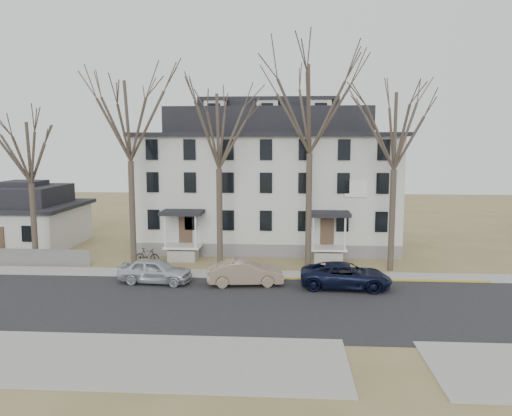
# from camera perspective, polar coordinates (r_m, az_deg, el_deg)

# --- Properties ---
(ground) EXTENTS (120.00, 120.00, 0.00)m
(ground) POSITION_cam_1_polar(r_m,az_deg,el_deg) (24.83, 4.49, -12.61)
(ground) COLOR olive
(ground) RESTS_ON ground
(main_road) EXTENTS (120.00, 10.00, 0.04)m
(main_road) POSITION_cam_1_polar(r_m,az_deg,el_deg) (26.71, 4.43, -11.14)
(main_road) COLOR #27272A
(main_road) RESTS_ON ground
(far_sidewalk) EXTENTS (120.00, 2.00, 0.08)m
(far_sidewalk) POSITION_cam_1_polar(r_m,az_deg,el_deg) (32.46, 4.29, -7.74)
(far_sidewalk) COLOR #A09F97
(far_sidewalk) RESTS_ON ground
(near_sidewalk_left) EXTENTS (20.00, 5.00, 0.08)m
(near_sidewalk_left) POSITION_cam_1_polar(r_m,az_deg,el_deg) (21.58, -18.00, -16.17)
(near_sidewalk_left) COLOR #A09F97
(near_sidewalk_left) RESTS_ON ground
(yellow_curb) EXTENTS (14.00, 0.25, 0.06)m
(yellow_curb) POSITION_cam_1_polar(r_m,az_deg,el_deg) (32.05, 13.38, -8.13)
(yellow_curb) COLOR gold
(yellow_curb) RESTS_ON ground
(boarding_house) EXTENTS (20.80, 12.36, 12.05)m
(boarding_house) POSITION_cam_1_polar(r_m,az_deg,el_deg) (41.41, 1.45, 3.16)
(boarding_house) COLOR slate
(boarding_house) RESTS_ON ground
(small_house) EXTENTS (8.70, 8.70, 5.00)m
(small_house) POSITION_cam_1_polar(r_m,az_deg,el_deg) (45.28, -24.87, -1.15)
(small_house) COLOR silver
(small_house) RESTS_ON ground
(tree_far_left) EXTENTS (8.40, 8.40, 13.72)m
(tree_far_left) POSITION_cam_1_polar(r_m,az_deg,el_deg) (34.81, -14.29, 10.28)
(tree_far_left) COLOR #473B31
(tree_far_left) RESTS_ON ground
(tree_mid_left) EXTENTS (7.80, 7.80, 12.74)m
(tree_mid_left) POSITION_cam_1_polar(r_m,az_deg,el_deg) (33.44, -4.29, 9.33)
(tree_mid_left) COLOR #473B31
(tree_mid_left) RESTS_ON ground
(tree_center) EXTENTS (9.00, 9.00, 14.70)m
(tree_center) POSITION_cam_1_polar(r_m,az_deg,el_deg) (33.23, 6.21, 11.88)
(tree_center) COLOR #473B31
(tree_center) RESTS_ON ground
(tree_mid_right) EXTENTS (7.80, 7.80, 12.74)m
(tree_mid_right) POSITION_cam_1_polar(r_m,az_deg,el_deg) (33.84, 15.64, 9.06)
(tree_mid_right) COLOR #473B31
(tree_mid_right) RESTS_ON ground
(tree_bungalow) EXTENTS (6.60, 6.60, 10.78)m
(tree_bungalow) POSITION_cam_1_polar(r_m,az_deg,el_deg) (37.49, -24.48, 6.22)
(tree_bungalow) COLOR #473B31
(tree_bungalow) RESTS_ON ground
(car_silver) EXTENTS (4.63, 2.25, 1.52)m
(car_silver) POSITION_cam_1_polar(r_m,az_deg,el_deg) (31.14, -11.45, -7.08)
(car_silver) COLOR silver
(car_silver) RESTS_ON ground
(car_tan) EXTENTS (4.70, 2.15, 1.49)m
(car_tan) POSITION_cam_1_polar(r_m,az_deg,el_deg) (30.14, -1.24, -7.45)
(car_tan) COLOR gray
(car_tan) RESTS_ON ground
(car_navy) EXTENTS (5.46, 2.81, 1.47)m
(car_navy) POSITION_cam_1_polar(r_m,az_deg,el_deg) (30.00, 10.22, -7.67)
(car_navy) COLOR black
(car_navy) RESTS_ON ground
(bicycle_left) EXTENTS (1.84, 1.29, 0.92)m
(bicycle_left) POSITION_cam_1_polar(r_m,az_deg,el_deg) (37.76, -9.07, -4.92)
(bicycle_left) COLOR black
(bicycle_left) RESTS_ON ground
(bicycle_right) EXTENTS (1.80, 0.64, 1.06)m
(bicycle_right) POSITION_cam_1_polar(r_m,az_deg,el_deg) (36.31, -12.31, -5.39)
(bicycle_right) COLOR black
(bicycle_right) RESTS_ON ground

